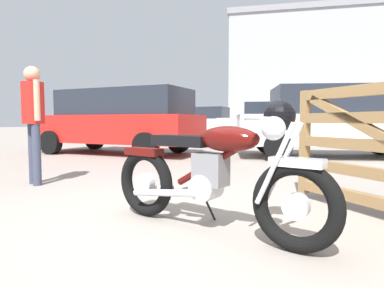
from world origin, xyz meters
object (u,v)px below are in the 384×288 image
Objects in this scene: vintage_motorcycle at (216,172)px; red_hatchback_near at (268,123)px; bystander at (33,112)px; blue_hatchback_right at (119,120)px; pale_sedan_back at (208,122)px; dark_sedan_left at (339,119)px.

red_hatchback_near reaches higher than vintage_motorcycle.
blue_hatchback_right is at bearing 46.39° from bystander.
vintage_motorcycle is 1.19× the size of bystander.
blue_hatchback_right is 9.62m from pale_sedan_back.
blue_hatchback_right is at bearing -84.81° from pale_sedan_back.
red_hatchback_near is at bearing -114.18° from blue_hatchback_right.
bystander is 10.59m from red_hatchback_near.
red_hatchback_near is at bearing -40.16° from pale_sedan_back.
bystander is 0.34× the size of blue_hatchback_right.
dark_sedan_left is at bearing 95.21° from vintage_motorcycle.
blue_hatchback_right is 1.12× the size of pale_sedan_back.
vintage_motorcycle is 11.50m from red_hatchback_near.
red_hatchback_near is at bearing 112.11° from vintage_motorcycle.
blue_hatchback_right is at bearing 146.16° from vintage_motorcycle.
pale_sedan_back is at bearing 36.26° from bystander.
dark_sedan_left is at bearing -52.15° from pale_sedan_back.
vintage_motorcycle is at bearing -80.26° from bystander.
dark_sedan_left is (5.67, 0.59, 0.00)m from blue_hatchback_right.
dark_sedan_left is (5.30, -9.01, 0.10)m from pale_sedan_back.
vintage_motorcycle is at bearing 132.73° from blue_hatchback_right.
dark_sedan_left is (4.71, 4.91, -0.08)m from bystander.
pale_sedan_back is at bearing 124.62° from vintage_motorcycle.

